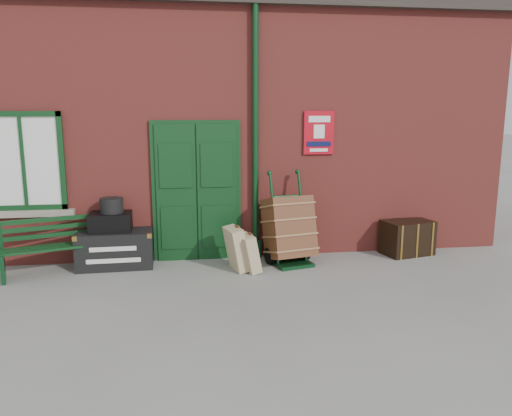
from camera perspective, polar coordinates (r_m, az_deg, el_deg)
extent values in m
plane|color=gray|center=(6.96, -3.76, -9.18)|extent=(80.00, 80.00, 0.00)
cube|color=#A33C34|center=(10.03, -5.47, 8.72)|extent=(10.00, 4.00, 4.00)
cube|color=#38302B|center=(10.17, -5.71, 20.91)|extent=(10.30, 4.30, 0.30)
cube|color=#0E3516|center=(8.08, -6.78, 1.70)|extent=(1.42, 0.12, 2.32)
cube|color=white|center=(8.36, -25.06, 4.85)|extent=(1.20, 0.08, 1.50)
cylinder|color=#0D3418|center=(8.02, -0.06, 8.18)|extent=(0.10, 0.10, 4.00)
cube|color=red|center=(8.28, 7.19, 8.53)|extent=(0.50, 0.03, 0.70)
cube|color=#0E3516|center=(7.99, -22.29, -4.19)|extent=(1.44, 0.77, 0.04)
cube|color=#0E3516|center=(8.12, -22.52, -2.06)|extent=(1.34, 0.45, 0.37)
cube|color=#0D3418|center=(8.04, -26.97, -6.03)|extent=(0.18, 0.42, 0.42)
cube|color=#0D3418|center=(8.10, -17.44, -5.19)|extent=(0.18, 0.42, 0.42)
cube|color=black|center=(8.12, -15.76, -4.48)|extent=(1.16, 0.66, 0.57)
cube|color=black|center=(8.03, -16.28, -1.53)|extent=(0.64, 0.47, 0.29)
cylinder|color=black|center=(7.97, -16.17, 0.28)|extent=(0.35, 0.35, 0.23)
cube|color=tan|center=(7.63, -2.25, -4.66)|extent=(0.41, 0.53, 0.68)
cube|color=tan|center=(7.56, -0.81, -5.16)|extent=(0.37, 0.48, 0.58)
cube|color=#0D3418|center=(7.93, 4.29, -6.41)|extent=(0.64, 0.52, 0.06)
cylinder|color=#0D3418|center=(7.83, 2.09, -1.31)|extent=(0.13, 0.40, 1.42)
cylinder|color=#0D3418|center=(8.03, 5.33, -1.03)|extent=(0.13, 0.40, 1.42)
cylinder|color=black|center=(7.97, 1.48, -5.49)|extent=(0.12, 0.27, 0.27)
cylinder|color=black|center=(8.23, 5.67, -5.00)|extent=(0.12, 0.27, 0.27)
cube|color=brown|center=(7.94, 3.79, -2.22)|extent=(0.85, 0.89, 1.05)
cube|color=black|center=(8.86, 16.88, -3.23)|extent=(0.90, 0.69, 0.58)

